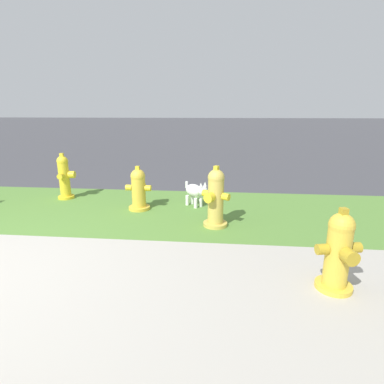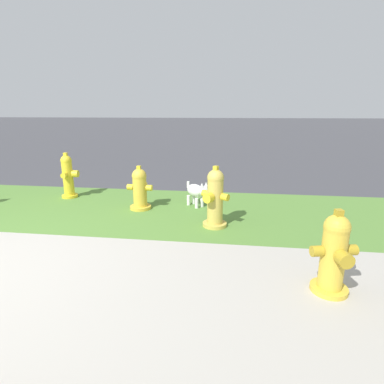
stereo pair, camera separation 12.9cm
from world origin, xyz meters
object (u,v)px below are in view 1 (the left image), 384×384
fire_hydrant_near_corner (64,177)px  fire_hydrant_at_driveway (139,189)px  small_white_dog (196,191)px  fire_hydrant_by_grass_verge (216,198)px  fire_hydrant_across_street (338,252)px

fire_hydrant_near_corner → fire_hydrant_at_driveway: 1.49m
fire_hydrant_near_corner → small_white_dog: bearing=78.7°
fire_hydrant_near_corner → small_white_dog: fire_hydrant_near_corner is taller
fire_hydrant_by_grass_verge → fire_hydrant_at_driveway: size_ratio=1.19×
fire_hydrant_by_grass_verge → fire_hydrant_at_driveway: bearing=3.4°
fire_hydrant_at_driveway → fire_hydrant_near_corner: bearing=163.8°
fire_hydrant_near_corner → fire_hydrant_across_street: 4.37m
fire_hydrant_by_grass_verge → small_white_dog: fire_hydrant_by_grass_verge is taller
fire_hydrant_near_corner → small_white_dog: size_ratio=1.84×
fire_hydrant_near_corner → fire_hydrant_across_street: size_ratio=1.08×
small_white_dog → fire_hydrant_near_corner: bearing=-142.0°
fire_hydrant_near_corner → fire_hydrant_by_grass_verge: bearing=63.0°
fire_hydrant_across_street → fire_hydrant_by_grass_verge: 1.72m
fire_hydrant_by_grass_verge → fire_hydrant_at_driveway: fire_hydrant_by_grass_verge is taller
fire_hydrant_near_corner → fire_hydrant_by_grass_verge: fire_hydrant_by_grass_verge is taller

